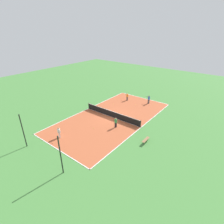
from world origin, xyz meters
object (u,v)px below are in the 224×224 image
Objects in this scene: player_far_green at (116,122)px; tennis_ball_far_baseline at (113,104)px; tennis_ball_left_sideline at (136,105)px; fence_post_back_left at (61,155)px; tennis_net at (112,114)px; tennis_ball_near_net at (112,114)px; player_center_orange at (127,96)px; fence_post_back_right at (23,131)px; player_near_blue at (149,99)px; bench at (146,140)px; player_near_white at (59,132)px; tennis_ball_midcourt at (94,128)px.

player_far_green is 8.44m from tennis_ball_far_baseline.
tennis_ball_left_sideline is 19.09m from fence_post_back_left.
tennis_ball_near_net is at bearing -47.06° from tennis_net.
player_center_orange is 19.69m from fence_post_back_right.
player_center_orange is at bearing 30.19° from player_near_blue.
bench is at bearing 85.18° from player_far_green.
player_near_blue is at bearing 107.26° from player_near_white.
tennis_ball_left_sideline is at bearing -80.92° from fence_post_back_left.
tennis_net is 8.85m from player_near_white.
tennis_net is 6.56m from tennis_ball_left_sideline.
tennis_ball_left_sideline is (1.89, -8.67, -0.81)m from player_far_green.
player_near_blue is 2.67m from tennis_ball_left_sideline.
fence_post_back_right is at bearing 78.26° from tennis_ball_left_sideline.
fence_post_back_right is (5.44, 20.73, 1.23)m from player_near_blue.
player_near_white is at bearing -30.16° from player_far_green.
player_far_green reaches higher than tennis_ball_midcourt.
player_center_orange is 0.34× the size of fence_post_back_right.
player_near_white is (1.83, 8.66, 0.28)m from tennis_net.
tennis_ball_left_sideline is (-0.45, -6.53, -0.52)m from tennis_net.
player_center_orange is at bearing -94.17° from fence_post_back_right.
fence_post_back_right reaches higher than tennis_net.
tennis_ball_left_sideline is at bearing -93.93° from tennis_net.
fence_post_back_right is at bearing 89.59° from player_near_blue.
tennis_ball_left_sideline is at bearing -143.14° from bench.
player_far_green reaches higher than player_near_white.
tennis_ball_midcourt is (-1.95, -4.29, -0.80)m from player_near_white.
fence_post_back_right is at bearing 118.84° from player_center_orange.
player_far_green is at bearing -119.86° from fence_post_back_right.
tennis_ball_left_sideline is (-2.27, -15.19, -0.80)m from player_near_white.
player_near_blue is 22.83× the size of tennis_ball_midcourt.
player_near_white is 4.10m from fence_post_back_right.
tennis_ball_left_sideline is (-1.07, -5.86, 0.00)m from tennis_ball_near_net.
tennis_net is 6.67× the size of player_near_blue.
player_near_blue is (5.44, -11.31, 0.52)m from bench.
player_far_green reaches higher than tennis_ball_left_sideline.
bench is at bearing 126.86° from tennis_ball_left_sideline.
player_near_white is (4.16, 6.52, -0.01)m from player_far_green.
fence_post_back_right is (3.44, 12.21, 1.56)m from tennis_net.
player_near_white reaches higher than bench.
tennis_net is 152.18× the size of tennis_ball_far_baseline.
bench is (-7.43, 2.79, -0.19)m from tennis_net.
player_center_orange is at bearing -19.19° from tennis_ball_left_sideline.
player_center_orange reaches higher than tennis_net.
tennis_ball_far_baseline is at bearing 104.52° from player_center_orange.
tennis_ball_midcourt is 0.02× the size of fence_post_back_right.
player_near_blue reaches higher than tennis_net.
tennis_ball_midcourt is 0.02× the size of fence_post_back_left.
tennis_ball_near_net is at bearing -113.21° from bench.
bench is at bearing 156.79° from tennis_ball_near_net.
tennis_net reaches higher than tennis_ball_left_sideline.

